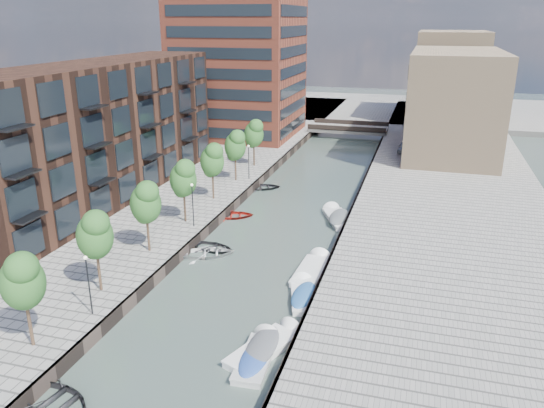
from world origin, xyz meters
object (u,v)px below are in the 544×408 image
at_px(motorboat_2, 313,269).
at_px(car, 405,147).
at_px(tree_4, 212,159).
at_px(tree_0, 22,279).
at_px(tree_6, 254,133).
at_px(sloop_3, 208,256).
at_px(tree_5, 235,145).
at_px(motorboat_3, 303,294).
at_px(motorboat_1, 267,346).
at_px(sloop_2, 234,217).
at_px(motorboat_0, 258,355).
at_px(sloop_1, 214,250).
at_px(tree_1, 95,233).
at_px(bridge, 348,128).
at_px(motorboat_4, 337,217).
at_px(sloop_0, 55,404).
at_px(tree_2, 145,201).
at_px(tree_3, 183,177).
at_px(sloop_4, 263,189).

distance_m(motorboat_2, car, 39.08).
bearing_deg(tree_4, tree_0, -90.00).
height_order(tree_6, sloop_3, tree_6).
relative_size(tree_5, motorboat_3, 1.13).
bearing_deg(motorboat_1, sloop_3, 127.07).
height_order(sloop_2, motorboat_0, motorboat_0).
bearing_deg(sloop_1, tree_1, 170.56).
relative_size(bridge, tree_0, 2.18).
bearing_deg(motorboat_4, sloop_0, -107.45).
xyz_separation_m(tree_4, sloop_3, (4.20, -11.63, -5.31)).
relative_size(tree_2, motorboat_2, 1.02).
bearing_deg(motorboat_3, motorboat_4, 90.87).
height_order(sloop_0, motorboat_4, motorboat_4).
height_order(bridge, tree_3, tree_3).
bearing_deg(sloop_1, sloop_2, 20.15).
bearing_deg(motorboat_1, tree_5, 113.20).
xyz_separation_m(tree_4, motorboat_1, (12.95, -23.21, -5.08)).
relative_size(sloop_0, motorboat_0, 0.89).
xyz_separation_m(sloop_2, motorboat_0, (9.54, -21.95, 0.21)).
xyz_separation_m(sloop_4, motorboat_2, (10.22, -19.60, 0.11)).
relative_size(sloop_3, motorboat_3, 0.86).
relative_size(tree_3, tree_4, 1.00).
distance_m(tree_2, sloop_4, 22.56).
relative_size(tree_0, car, 1.36).
relative_size(motorboat_0, car, 1.19).
xyz_separation_m(tree_0, sloop_0, (3.63, -3.00, -5.31)).
bearing_deg(motorboat_0, sloop_3, 123.88).
distance_m(bridge, sloop_4, 32.77).
height_order(tree_5, motorboat_3, tree_5).
bearing_deg(tree_3, sloop_0, -81.41).
bearing_deg(sloop_0, motorboat_1, -39.17).
bearing_deg(bridge, motorboat_4, -83.09).
relative_size(tree_3, car, 1.36).
height_order(tree_4, sloop_0, tree_4).
xyz_separation_m(tree_1, motorboat_2, (13.38, 9.10, -5.20)).
bearing_deg(tree_1, tree_2, 90.00).
relative_size(tree_3, sloop_0, 1.28).
bearing_deg(tree_3, car, 61.34).
bearing_deg(sloop_4, sloop_3, 160.94).
bearing_deg(motorboat_2, sloop_4, 117.53).
height_order(bridge, tree_0, tree_0).
bearing_deg(sloop_3, car, -43.11).
height_order(sloop_0, motorboat_2, motorboat_2).
height_order(tree_4, sloop_3, tree_4).
distance_m(sloop_1, car, 39.86).
bearing_deg(sloop_4, sloop_0, 158.55).
height_order(tree_4, sloop_2, tree_4).
xyz_separation_m(tree_2, tree_3, (0.00, 7.00, 0.00)).
xyz_separation_m(tree_0, sloop_1, (4.23, 17.63, -5.31)).
bearing_deg(sloop_3, tree_5, -10.02).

